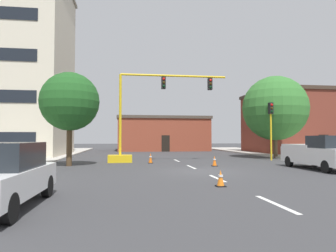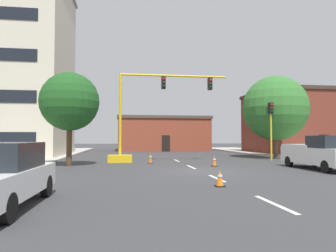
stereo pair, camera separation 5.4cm
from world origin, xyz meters
TOP-DOWN VIEW (x-y plane):
  - ground_plane at (0.00, 0.00)m, footprint 160.00×160.00m
  - sidewalk_left at (-12.47, 8.00)m, footprint 6.00×56.00m
  - sidewalk_right at (12.47, 8.00)m, footprint 6.00×56.00m
  - lane_stripe_seg_1 at (0.00, -8.50)m, footprint 0.16×2.40m
  - lane_stripe_seg_2 at (0.00, -3.00)m, footprint 0.16×2.40m
  - lane_stripe_seg_3 at (0.00, 2.50)m, footprint 0.16×2.40m
  - lane_stripe_seg_4 at (0.00, 8.00)m, footprint 0.16×2.40m
  - building_brick_center at (1.26, 28.53)m, footprint 13.12×8.95m
  - building_row_right at (16.63, 17.92)m, footprint 10.80×10.15m
  - traffic_signal_gantry at (-3.38, 6.90)m, footprint 9.24×1.20m
  - traffic_light_pole_right at (7.83, 7.20)m, footprint 0.32×0.47m
  - tree_right_mid at (9.57, 9.85)m, footprint 5.97×5.97m
  - tree_left_near at (-7.86, 4.27)m, footprint 3.89×3.89m
  - pickup_truck_white at (7.21, -0.09)m, footprint 2.03×5.41m
  - sedan_white_near_left at (-7.49, -8.00)m, footprint 1.93×4.53m
  - traffic_cone_roadside_a at (-2.35, 5.70)m, footprint 0.36×0.36m
  - traffic_cone_roadside_b at (1.63, 2.80)m, footprint 0.36×0.36m
  - traffic_cone_roadside_c at (-0.58, -5.30)m, footprint 0.36×0.36m

SIDE VIEW (x-z plane):
  - ground_plane at x=0.00m, z-range 0.00..0.00m
  - lane_stripe_seg_1 at x=0.00m, z-range 0.00..0.01m
  - lane_stripe_seg_2 at x=0.00m, z-range 0.00..0.01m
  - lane_stripe_seg_3 at x=0.00m, z-range 0.00..0.01m
  - lane_stripe_seg_4 at x=0.00m, z-range 0.00..0.01m
  - sidewalk_left at x=-12.47m, z-range 0.00..0.14m
  - sidewalk_right at x=12.47m, z-range 0.00..0.14m
  - traffic_cone_roadside_c at x=-0.58m, z-range -0.01..0.63m
  - traffic_cone_roadside_b at x=1.63m, z-range -0.01..0.70m
  - traffic_cone_roadside_a at x=-2.35m, z-range -0.01..0.75m
  - sedan_white_near_left at x=-7.49m, z-range 0.02..1.76m
  - pickup_truck_white at x=7.21m, z-range -0.02..1.97m
  - traffic_signal_gantry at x=-3.38m, z-range -1.16..5.67m
  - building_brick_center at x=1.26m, z-range 0.01..4.92m
  - traffic_light_pole_right at x=7.83m, z-range 1.13..5.93m
  - building_row_right at x=16.63m, z-range 0.01..7.44m
  - tree_left_near at x=-7.86m, z-range 1.15..7.37m
  - tree_right_mid at x=9.57m, z-range 0.81..8.39m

